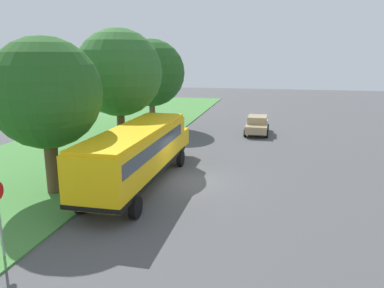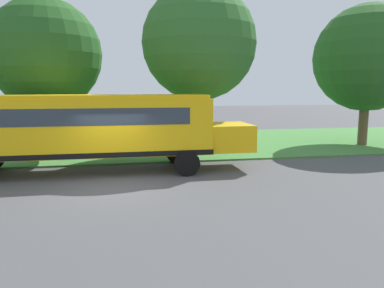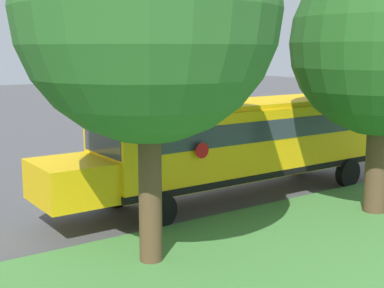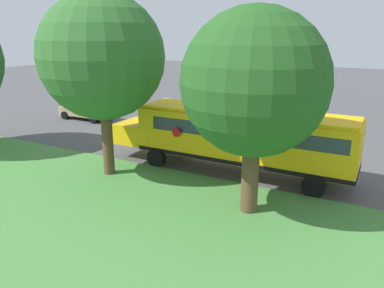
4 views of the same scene
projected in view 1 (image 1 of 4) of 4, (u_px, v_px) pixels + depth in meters
The scene contains 7 objects.
ground_plane at pixel (192, 182), 20.43m from camera, with size 120.00×120.00×0.00m, color #4C4C4F.
grass_verge at pixel (30, 170), 22.50m from camera, with size 12.00×80.00×0.08m, color #47843D.
school_bus at pixel (139, 150), 19.51m from camera, with size 2.84×12.42×3.16m.
car_tan_nearest at pixel (257, 124), 32.89m from camera, with size 2.02×4.40×1.56m.
oak_tree_beside_bus at pixel (46, 95), 17.49m from camera, with size 5.30×5.30×7.67m.
oak_tree_roadside_mid at pixel (118, 72), 24.38m from camera, with size 5.69×5.69×8.50m.
oak_tree_far_end at pixel (154, 73), 34.62m from camera, with size 6.16×6.16×8.25m.
Camera 1 is at (4.14, -18.95, 6.75)m, focal length 35.00 mm.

